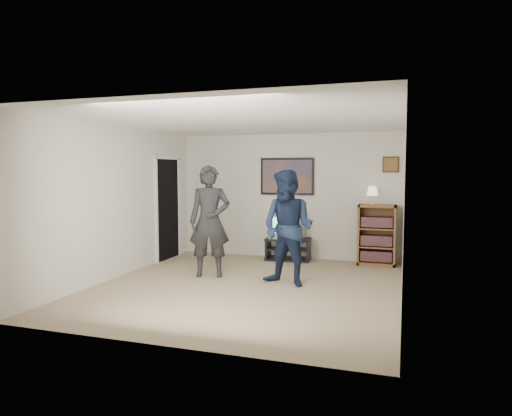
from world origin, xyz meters
The scene contains 13 objects.
room_shell centered at (0.00, 0.35, 1.25)m, with size 4.51×5.00×2.51m.
media_stand centered at (0.09, 2.23, 0.22)m, with size 0.91×0.55×0.44m.
crt_television centered at (0.07, 2.23, 0.69)m, with size 0.60×0.51×0.51m, color gray, non-canonical shape.
bookshelf centered at (1.78, 2.28, 0.56)m, with size 0.69×0.39×1.13m, color brown, non-canonical shape.
table_lamp centered at (1.69, 2.27, 1.30)m, with size 0.22×0.22×0.34m, color #FFF5C1, non-canonical shape.
person_tall centered at (-0.81, 0.46, 0.93)m, with size 0.68×0.44×1.85m, color black.
person_short centered at (0.57, 0.29, 0.89)m, with size 0.87×0.67×1.78m, color #15203A.
controller_left centered at (-0.77, 0.70, 1.17)m, with size 0.03×0.11×0.03m, color white.
controller_right centered at (0.55, 0.56, 0.96)m, with size 0.03×0.11×0.03m, color white.
poster centered at (0.00, 2.48, 1.65)m, with size 1.10×0.03×0.75m, color black.
air_vent centered at (-0.55, 2.48, 1.95)m, with size 0.28×0.02×0.14m, color white.
small_picture centered at (2.00, 2.48, 1.88)m, with size 0.30×0.03×0.30m, color #2E210E.
doorway centered at (-2.23, 1.60, 1.00)m, with size 0.03×0.85×2.00m, color black.
Camera 1 is at (2.24, -6.46, 1.76)m, focal length 32.00 mm.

